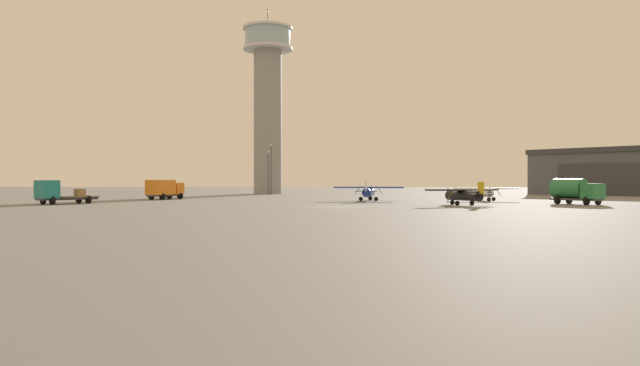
# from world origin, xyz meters

# --- Properties ---
(ground_plane) EXTENTS (400.00, 400.00, 0.00)m
(ground_plane) POSITION_xyz_m (0.00, 0.00, 0.00)
(ground_plane) COLOR slate
(control_tower) EXTENTS (10.64, 10.64, 39.99)m
(control_tower) POSITION_xyz_m (-18.91, 62.16, 20.98)
(control_tower) COLOR gray
(control_tower) RESTS_ON ground_plane
(hangar) EXTENTS (37.29, 36.83, 9.17)m
(hangar) POSITION_xyz_m (53.76, 60.64, 4.60)
(hangar) COLOR #4C5159
(hangar) RESTS_ON ground_plane
(airplane_blue) EXTENTS (9.72, 7.63, 2.86)m
(airplane_blue) POSITION_xyz_m (3.22, 18.44, 1.34)
(airplane_blue) COLOR #2847A8
(airplane_blue) RESTS_ON ground_plane
(airplane_white) EXTENTS (9.01, 7.08, 2.66)m
(airplane_white) POSITION_xyz_m (19.43, 20.01, 1.24)
(airplane_white) COLOR white
(airplane_white) RESTS_ON ground_plane
(airplane_black) EXTENTS (8.62, 6.90, 2.68)m
(airplane_black) POSITION_xyz_m (14.07, 4.55, 1.25)
(airplane_black) COLOR black
(airplane_black) RESTS_ON ground_plane
(truck_flatbed_teal) EXTENTS (5.72, 7.13, 2.83)m
(truck_flatbed_teal) POSITION_xyz_m (-33.22, 3.30, 1.36)
(truck_flatbed_teal) COLOR #38383D
(truck_flatbed_teal) RESTS_ON ground_plane
(truck_box_orange) EXTENTS (4.22, 6.79, 2.91)m
(truck_box_orange) POSITION_xyz_m (-27.04, 21.86, 1.63)
(truck_box_orange) COLOR #38383D
(truck_box_orange) RESTS_ON ground_plane
(truck_fuel_tanker_green) EXTENTS (5.44, 5.95, 3.04)m
(truck_fuel_tanker_green) POSITION_xyz_m (27.44, 8.46, 1.66)
(truck_fuel_tanker_green) COLOR #38383D
(truck_fuel_tanker_green) RESTS_ON ground_plane
(light_post_west) EXTENTS (0.44, 0.44, 10.20)m
(light_post_west) POSITION_xyz_m (-16.58, 53.30, 5.96)
(light_post_west) COLOR #38383D
(light_post_west) RESTS_ON ground_plane
(light_post_east) EXTENTS (0.44, 0.44, 8.67)m
(light_post_east) POSITION_xyz_m (-16.61, 50.21, 5.17)
(light_post_east) COLOR #38383D
(light_post_east) RESTS_ON ground_plane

